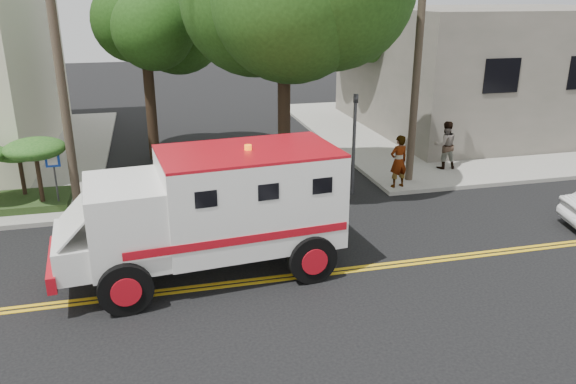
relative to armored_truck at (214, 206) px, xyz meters
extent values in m
plane|color=black|center=(1.69, -0.74, -1.82)|extent=(100.00, 100.00, 0.00)
cube|color=gray|center=(15.19, 12.76, -1.75)|extent=(17.00, 17.00, 0.15)
cube|color=#605D52|center=(16.69, 13.26, 1.33)|extent=(14.00, 12.00, 6.00)
cylinder|color=#382D23|center=(-3.91, 5.26, 2.68)|extent=(0.28, 0.28, 9.00)
cylinder|color=#382D23|center=(7.99, 5.46, 2.68)|extent=(0.28, 0.28, 9.00)
cylinder|color=black|center=(3.19, 5.76, 1.68)|extent=(0.44, 0.44, 7.00)
cylinder|color=black|center=(-1.31, 11.26, 0.98)|extent=(0.44, 0.44, 5.60)
sphere|color=#1A380F|center=(-1.31, 11.26, 3.78)|extent=(3.92, 3.92, 3.92)
sphere|color=#1A380F|center=(-0.47, 10.70, 4.20)|extent=(3.36, 3.36, 3.36)
cylinder|color=black|center=(10.19, 15.26, 1.15)|extent=(0.44, 0.44, 5.95)
sphere|color=#1A380F|center=(10.19, 15.26, 4.13)|extent=(4.20, 4.20, 4.20)
sphere|color=#1A380F|center=(11.09, 14.66, 4.58)|extent=(3.60, 3.60, 3.60)
cylinder|color=#3F3F42|center=(5.49, 4.86, -0.02)|extent=(0.12, 0.12, 3.60)
imported|color=#3F3F42|center=(5.49, 4.86, 1.33)|extent=(0.15, 0.18, 0.90)
cylinder|color=#3F3F42|center=(-4.51, 5.46, -0.82)|extent=(0.06, 0.06, 2.00)
cube|color=#0C33A5|center=(-4.51, 5.40, -0.02)|extent=(0.45, 0.03, 0.45)
cube|color=#1E3314|center=(-5.81, 6.06, -1.55)|extent=(3.20, 2.00, 0.24)
cylinder|color=black|center=(-5.71, 6.46, -0.75)|extent=(0.14, 0.14, 1.36)
ellipsoid|color=#154615|center=(-5.71, 6.46, 0.01)|extent=(1.55, 1.55, 0.54)
cylinder|color=black|center=(-5.01, 5.56, -0.59)|extent=(0.14, 0.14, 1.68)
ellipsoid|color=#154615|center=(-5.01, 5.56, 0.35)|extent=(1.91, 1.91, 0.66)
cube|color=silver|center=(0.91, 0.09, 0.14)|extent=(4.59, 2.97, 2.35)
cube|color=silver|center=(-2.10, -0.20, -0.09)|extent=(2.02, 2.62, 1.90)
cube|color=black|center=(-2.97, -0.28, 0.42)|extent=(0.25, 1.90, 0.78)
cube|color=silver|center=(-3.27, -0.31, -0.65)|extent=(1.21, 2.32, 0.78)
cube|color=#AF0D18|center=(-3.83, -0.36, -0.93)|extent=(0.43, 2.42, 0.39)
cube|color=#AF0D18|center=(0.91, 0.09, 1.35)|extent=(4.59, 2.97, 0.07)
cylinder|color=black|center=(-2.21, -1.47, -1.21)|extent=(1.26, 0.47, 1.23)
cylinder|color=black|center=(-2.44, 1.03, -1.21)|extent=(1.26, 0.47, 1.23)
cylinder|color=black|center=(2.25, -1.05, -1.21)|extent=(1.26, 0.47, 1.23)
cylinder|color=black|center=(2.02, 1.45, -1.21)|extent=(1.26, 0.47, 1.23)
imported|color=gray|center=(7.19, 4.76, -0.71)|extent=(0.78, 0.58, 1.93)
imported|color=gray|center=(9.97, 6.46, -0.71)|extent=(1.01, 0.82, 1.92)
camera|label=1|loc=(-1.35, -13.09, 5.03)|focal=35.00mm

